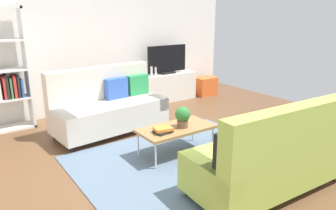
{
  "coord_description": "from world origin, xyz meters",
  "views": [
    {
      "loc": [
        -2.6,
        -3.49,
        2.02
      ],
      "look_at": [
        0.05,
        0.31,
        0.65
      ],
      "focal_mm": 34.13,
      "sensor_mm": 36.0,
      "label": 1
    }
  ],
  "objects_px": {
    "vase_0": "(144,72)",
    "storage_trunk": "(205,86)",
    "tv_console": "(167,87)",
    "couch_beige": "(109,106)",
    "tv": "(167,60)",
    "table_book_0": "(163,131)",
    "bottle_0": "(151,71)",
    "coffee_table": "(176,129)",
    "couch_green": "(271,157)",
    "bottle_1": "(155,71)",
    "potted_plant": "(183,116)"
  },
  "relations": [
    {
      "from": "tv",
      "to": "table_book_0",
      "type": "bearing_deg",
      "value": -125.61
    },
    {
      "from": "tv_console",
      "to": "storage_trunk",
      "type": "xyz_separation_m",
      "value": [
        1.1,
        -0.1,
        -0.1
      ]
    },
    {
      "from": "couch_beige",
      "to": "tv_console",
      "type": "height_order",
      "value": "couch_beige"
    },
    {
      "from": "table_book_0",
      "to": "bottle_1",
      "type": "distance_m",
      "value": 2.95
    },
    {
      "from": "storage_trunk",
      "to": "table_book_0",
      "type": "xyz_separation_m",
      "value": [
        -2.92,
        -2.47,
        0.22
      ]
    },
    {
      "from": "storage_trunk",
      "to": "tv_console",
      "type": "bearing_deg",
      "value": 174.81
    },
    {
      "from": "table_book_0",
      "to": "bottle_0",
      "type": "relative_size",
      "value": 1.15
    },
    {
      "from": "bottle_0",
      "to": "bottle_1",
      "type": "bearing_deg",
      "value": 0.0
    },
    {
      "from": "couch_green",
      "to": "vase_0",
      "type": "height_order",
      "value": "couch_green"
    },
    {
      "from": "coffee_table",
      "to": "storage_trunk",
      "type": "xyz_separation_m",
      "value": [
        2.65,
        2.4,
        -0.17
      ]
    },
    {
      "from": "storage_trunk",
      "to": "couch_green",
      "type": "bearing_deg",
      "value": -121.81
    },
    {
      "from": "tv",
      "to": "bottle_1",
      "type": "relative_size",
      "value": 5.45
    },
    {
      "from": "bottle_1",
      "to": "couch_beige",
      "type": "bearing_deg",
      "value": -147.31
    },
    {
      "from": "tv_console",
      "to": "tv",
      "type": "bearing_deg",
      "value": -90.0
    },
    {
      "from": "tv_console",
      "to": "tv",
      "type": "distance_m",
      "value": 0.63
    },
    {
      "from": "table_book_0",
      "to": "vase_0",
      "type": "distance_m",
      "value": 2.91
    },
    {
      "from": "couch_beige",
      "to": "vase_0",
      "type": "xyz_separation_m",
      "value": [
        1.36,
        1.13,
        0.29
      ]
    },
    {
      "from": "couch_green",
      "to": "tv",
      "type": "height_order",
      "value": "tv"
    },
    {
      "from": "storage_trunk",
      "to": "table_book_0",
      "type": "height_order",
      "value": "table_book_0"
    },
    {
      "from": "vase_0",
      "to": "tv_console",
      "type": "bearing_deg",
      "value": -4.93
    },
    {
      "from": "table_book_0",
      "to": "bottle_0",
      "type": "distance_m",
      "value": 2.9
    },
    {
      "from": "couch_green",
      "to": "bottle_0",
      "type": "relative_size",
      "value": 9.28
    },
    {
      "from": "table_book_0",
      "to": "storage_trunk",
      "type": "bearing_deg",
      "value": 40.15
    },
    {
      "from": "couch_beige",
      "to": "vase_0",
      "type": "relative_size",
      "value": 10.57
    },
    {
      "from": "couch_beige",
      "to": "couch_green",
      "type": "bearing_deg",
      "value": 98.05
    },
    {
      "from": "vase_0",
      "to": "storage_trunk",
      "type": "bearing_deg",
      "value": -5.1
    },
    {
      "from": "potted_plant",
      "to": "vase_0",
      "type": "height_order",
      "value": "vase_0"
    },
    {
      "from": "bottle_1",
      "to": "bottle_0",
      "type": "bearing_deg",
      "value": 180.0
    },
    {
      "from": "vase_0",
      "to": "couch_green",
      "type": "bearing_deg",
      "value": -99.85
    },
    {
      "from": "storage_trunk",
      "to": "potted_plant",
      "type": "relative_size",
      "value": 1.72
    },
    {
      "from": "couch_beige",
      "to": "coffee_table",
      "type": "height_order",
      "value": "couch_beige"
    },
    {
      "from": "storage_trunk",
      "to": "vase_0",
      "type": "distance_m",
      "value": 1.76
    },
    {
      "from": "tv",
      "to": "bottle_1",
      "type": "bearing_deg",
      "value": -176.49
    },
    {
      "from": "potted_plant",
      "to": "table_book_0",
      "type": "xyz_separation_m",
      "value": [
        -0.35,
        -0.02,
        -0.15
      ]
    },
    {
      "from": "coffee_table",
      "to": "tv_console",
      "type": "bearing_deg",
      "value": 58.16
    },
    {
      "from": "potted_plant",
      "to": "bottle_0",
      "type": "height_order",
      "value": "bottle_0"
    },
    {
      "from": "tv_console",
      "to": "table_book_0",
      "type": "height_order",
      "value": "tv_console"
    },
    {
      "from": "vase_0",
      "to": "coffee_table",
      "type": "bearing_deg",
      "value": -110.87
    },
    {
      "from": "couch_beige",
      "to": "storage_trunk",
      "type": "bearing_deg",
      "value": -167.46
    },
    {
      "from": "storage_trunk",
      "to": "couch_beige",
      "type": "bearing_deg",
      "value": -162.2
    },
    {
      "from": "storage_trunk",
      "to": "coffee_table",
      "type": "bearing_deg",
      "value": -137.87
    },
    {
      "from": "tv_console",
      "to": "table_book_0",
      "type": "xyz_separation_m",
      "value": [
        -1.82,
        -2.57,
        0.12
      ]
    },
    {
      "from": "tv_console",
      "to": "bottle_1",
      "type": "distance_m",
      "value": 0.53
    },
    {
      "from": "coffee_table",
      "to": "bottle_0",
      "type": "distance_m",
      "value": 2.72
    },
    {
      "from": "tv",
      "to": "table_book_0",
      "type": "xyz_separation_m",
      "value": [
        -1.82,
        -2.55,
        -0.51
      ]
    },
    {
      "from": "couch_beige",
      "to": "vase_0",
      "type": "height_order",
      "value": "couch_beige"
    },
    {
      "from": "bottle_1",
      "to": "tv",
      "type": "bearing_deg",
      "value": 3.51
    },
    {
      "from": "tv",
      "to": "storage_trunk",
      "type": "relative_size",
      "value": 1.92
    },
    {
      "from": "storage_trunk",
      "to": "bottle_1",
      "type": "distance_m",
      "value": 1.52
    },
    {
      "from": "coffee_table",
      "to": "storage_trunk",
      "type": "bearing_deg",
      "value": 42.13
    }
  ]
}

